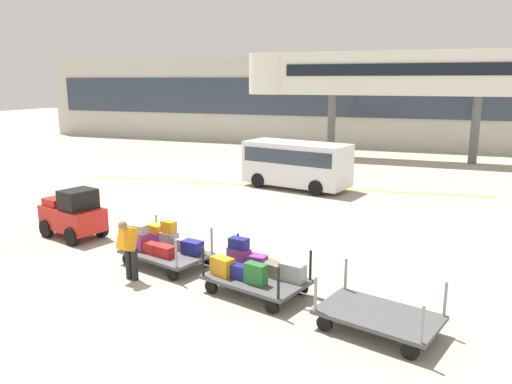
{
  "coord_description": "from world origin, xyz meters",
  "views": [
    {
      "loc": [
        6.73,
        -12.06,
        4.85
      ],
      "look_at": [
        1.63,
        1.59,
        1.6
      ],
      "focal_mm": 35.23,
      "sensor_mm": 36.0,
      "label": 1
    }
  ],
  "objects": [
    {
      "name": "baggage_cart_tail",
      "position": [
        5.8,
        -2.73,
        0.35
      ],
      "size": [
        3.08,
        1.99,
        1.1
      ],
      "color": "#4C4C4F",
      "rests_on": "ground_plane"
    },
    {
      "name": "baggage_tug",
      "position": [
        -3.94,
        0.15,
        0.75
      ],
      "size": [
        2.33,
        1.72,
        1.58
      ],
      "color": "red",
      "rests_on": "ground_plane"
    },
    {
      "name": "apron_lead_line",
      "position": [
        -0.56,
        9.77,
        0.0
      ],
      "size": [
        19.3,
        2.45,
        0.01
      ],
      "primitive_type": "cube",
      "rotation": [
        0.0,
        0.0,
        0.12
      ],
      "color": "yellow",
      "rests_on": "ground_plane"
    },
    {
      "name": "ground_plane",
      "position": [
        0.0,
        0.0,
        0.0
      ],
      "size": [
        120.0,
        120.0,
        0.0
      ],
      "primitive_type": "plane",
      "color": "#A8A08E"
    },
    {
      "name": "shuttle_van",
      "position": [
        0.56,
        9.74,
        1.23
      ],
      "size": [
        5.11,
        2.97,
        2.1
      ],
      "color": "silver",
      "rests_on": "ground_plane"
    },
    {
      "name": "baggage_cart_lead",
      "position": [
        -0.05,
        -0.96,
        0.52
      ],
      "size": [
        3.08,
        1.99,
        1.13
      ],
      "color": "#4C4C4F",
      "rests_on": "ground_plane"
    },
    {
      "name": "jet_bridge",
      "position": [
        2.5,
        19.99,
        5.2
      ],
      "size": [
        17.57,
        3.0,
        6.55
      ],
      "color": "silver",
      "rests_on": "ground_plane"
    },
    {
      "name": "terminal_building",
      "position": [
        0.0,
        25.98,
        3.3
      ],
      "size": [
        52.51,
        2.51,
        6.59
      ],
      "color": "#BCB7AD",
      "rests_on": "ground_plane"
    },
    {
      "name": "baggage_handler",
      "position": [
        -0.28,
        -2.21,
        0.87
      ],
      "size": [
        0.47,
        0.48,
        1.56
      ],
      "color": "black",
      "rests_on": "ground_plane"
    },
    {
      "name": "baggage_cart_middle",
      "position": [
        2.85,
        -1.8,
        0.52
      ],
      "size": [
        3.08,
        1.99,
        1.14
      ],
      "color": "#4C4C4F",
      "rests_on": "ground_plane"
    }
  ]
}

